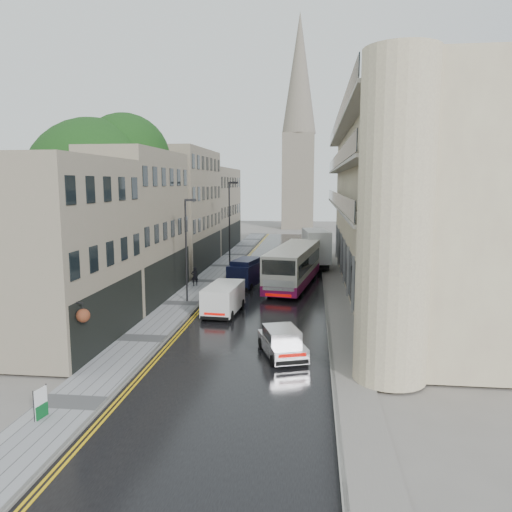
% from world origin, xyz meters
% --- Properties ---
extents(ground, '(200.00, 200.00, 0.00)m').
position_xyz_m(ground, '(0.00, 0.00, 0.00)').
color(ground, slate).
rests_on(ground, ground).
extents(road, '(9.00, 85.00, 0.02)m').
position_xyz_m(road, '(0.00, 27.50, 0.01)').
color(road, black).
rests_on(road, ground).
extents(left_sidewalk, '(2.70, 85.00, 0.12)m').
position_xyz_m(left_sidewalk, '(-5.85, 27.50, 0.06)').
color(left_sidewalk, gray).
rests_on(left_sidewalk, ground).
extents(right_sidewalk, '(1.80, 85.00, 0.12)m').
position_xyz_m(right_sidewalk, '(5.40, 27.50, 0.06)').
color(right_sidewalk, slate).
rests_on(right_sidewalk, ground).
extents(old_shop_row, '(4.50, 56.00, 12.00)m').
position_xyz_m(old_shop_row, '(-9.45, 30.00, 6.00)').
color(old_shop_row, gray).
rests_on(old_shop_row, ground).
extents(modern_block, '(8.00, 40.00, 14.00)m').
position_xyz_m(modern_block, '(10.30, 26.00, 7.00)').
color(modern_block, beige).
rests_on(modern_block, ground).
extents(church_spire, '(6.40, 6.40, 40.00)m').
position_xyz_m(church_spire, '(0.50, 82.00, 20.00)').
color(church_spire, '#766A5D').
rests_on(church_spire, ground).
extents(tree_near, '(10.56, 10.56, 13.89)m').
position_xyz_m(tree_near, '(-12.50, 20.00, 6.95)').
color(tree_near, black).
rests_on(tree_near, ground).
extents(tree_far, '(9.24, 9.24, 12.46)m').
position_xyz_m(tree_far, '(-12.20, 33.00, 6.23)').
color(tree_far, black).
rests_on(tree_far, ground).
extents(cream_bus, '(4.52, 12.58, 3.36)m').
position_xyz_m(cream_bus, '(0.16, 23.67, 1.70)').
color(cream_bus, beige).
rests_on(cream_bus, road).
extents(white_lorry, '(3.33, 7.88, 4.01)m').
position_xyz_m(white_lorry, '(2.94, 34.24, 2.03)').
color(white_lorry, silver).
rests_on(white_lorry, road).
extents(silver_hatchback, '(2.83, 4.22, 1.46)m').
position_xyz_m(silver_hatchback, '(1.75, 7.68, 0.75)').
color(silver_hatchback, silver).
rests_on(silver_hatchback, road).
extents(white_van, '(2.30, 4.69, 2.06)m').
position_xyz_m(white_van, '(-3.37, 15.40, 1.05)').
color(white_van, silver).
rests_on(white_van, road).
extents(navy_van, '(2.87, 5.11, 2.45)m').
position_xyz_m(navy_van, '(-3.22, 24.73, 1.25)').
color(navy_van, black).
rests_on(navy_van, road).
extents(pedestrian, '(0.68, 0.58, 1.59)m').
position_xyz_m(pedestrian, '(-6.34, 25.35, 0.91)').
color(pedestrian, black).
rests_on(pedestrian, left_sidewalk).
extents(lamp_post_near, '(0.86, 0.32, 7.45)m').
position_xyz_m(lamp_post_near, '(-5.61, 19.84, 3.84)').
color(lamp_post_near, black).
rests_on(lamp_post_near, left_sidewalk).
extents(lamp_post_far, '(1.00, 0.44, 8.69)m').
position_xyz_m(lamp_post_far, '(-4.71, 33.41, 4.46)').
color(lamp_post_far, black).
rests_on(lamp_post_far, left_sidewalk).
extents(estate_sign, '(0.20, 0.68, 1.13)m').
position_xyz_m(estate_sign, '(-6.35, 1.18, 0.69)').
color(estate_sign, white).
rests_on(estate_sign, left_sidewalk).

